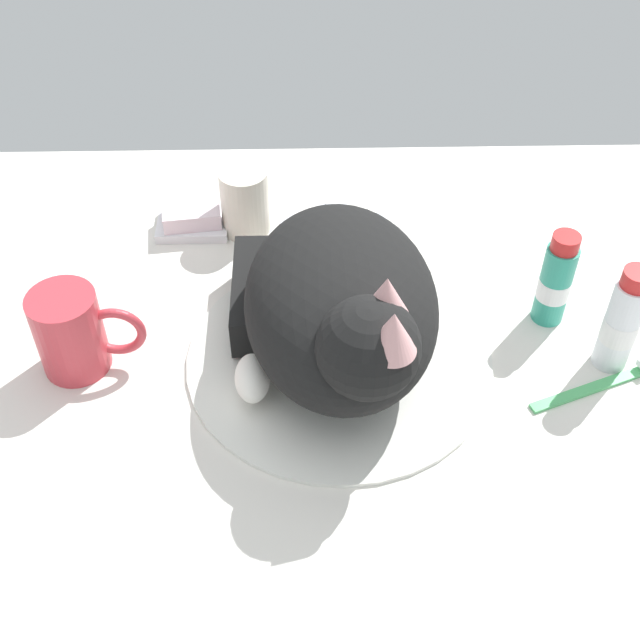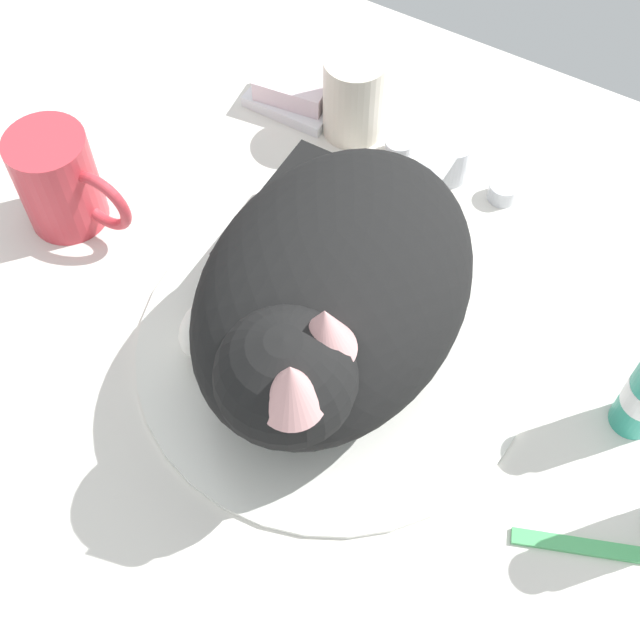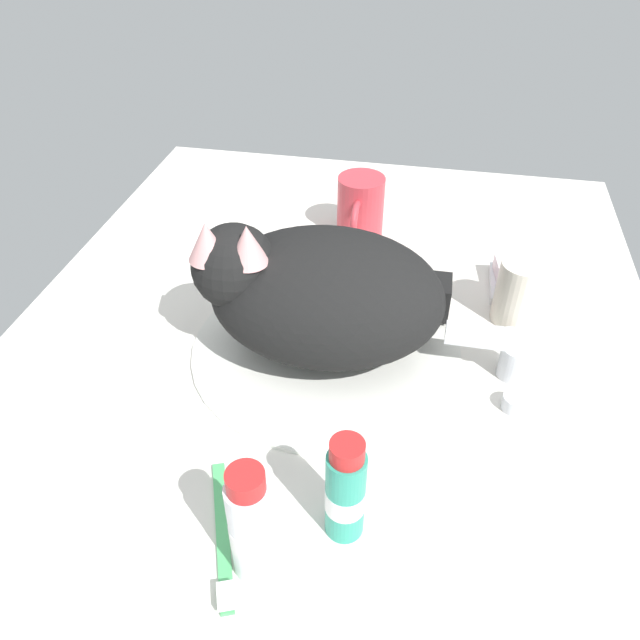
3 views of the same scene
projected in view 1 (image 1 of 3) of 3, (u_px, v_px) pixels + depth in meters
The scene contains 11 objects.
ground_plane at pixel (339, 369), 92.16cm from camera, with size 110.00×82.50×3.00cm, color silver.
sink_basin at pixel (339, 357), 90.77cm from camera, with size 33.16×33.16×0.95cm, color silver.
faucet at pixel (333, 220), 104.18cm from camera, with size 13.83×10.17×6.28cm.
cat at pixel (340, 309), 84.15cm from camera, with size 22.24×29.69×17.92cm.
coffee_mug at pixel (73, 331), 87.39cm from camera, with size 11.61×7.18×9.73cm.
rinse_cup at pixel (245, 201), 104.20cm from camera, with size 6.05×6.05×8.72cm.
soap_dish at pixel (193, 224), 106.93cm from camera, with size 9.00×6.40×1.20cm, color white.
soap_bar at pixel (192, 214), 105.73cm from camera, with size 7.20×4.99×2.20cm, color silver.
toothpaste_bottle at pixel (555, 281), 92.00cm from camera, with size 3.63×3.63×11.82cm.
mouthwash_bottle at pixel (622, 322), 86.71cm from camera, with size 3.77×3.77×12.94cm.
toothbrush at pixel (603, 383), 88.08cm from camera, with size 14.93×6.85×1.60cm.
Camera 1 is at (-3.40, -61.55, 67.25)cm, focal length 46.99 mm.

